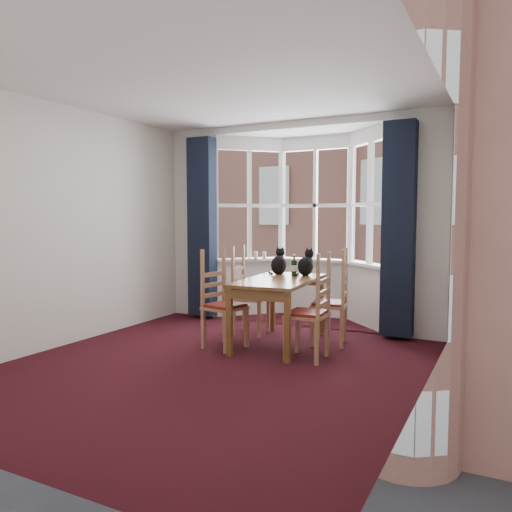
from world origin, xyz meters
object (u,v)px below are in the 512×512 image
Objects in this scene: wine_bottle at (294,267)px; candle_short at (264,255)px; dining_table at (279,287)px; chair_right_far at (337,305)px; chair_right_near at (315,316)px; candle_tall at (256,255)px; chair_left_far at (245,297)px; chair_left_near at (219,306)px; cat_right at (306,265)px; cat_left at (279,264)px.

wine_bottle is 1.51m from candle_short.
chair_right_far reaches higher than dining_table.
candle_tall is (-1.64, 1.83, 0.45)m from chair_right_near.
dining_table is 0.73m from chair_left_far.
dining_table is at bearing -151.87° from chair_right_far.
chair_left_far is at bearing 93.32° from chair_left_near.
dining_table is 0.38m from wine_bottle.
cat_left is at bearing -175.28° from cat_right.
chair_right_far is 0.92m from cat_left.
chair_left_far is 0.63m from cat_left.
cat_left is 1.01× the size of cat_right.
dining_table is at bearing -54.00° from candle_tall.
chair_left_far is at bearing -165.63° from cat_left.
candle_tall is at bearing -167.19° from candle_short.
cat_left is at bearing 114.77° from dining_table.
candle_tall is 0.98× the size of candle_short.
chair_left_near is at bearing -132.55° from wine_bottle.
candle_short is at bearing 129.00° from chair_right_near.
chair_right_near is 8.50× the size of candle_short.
chair_left_near is at bearing -86.68° from chair_left_far.
chair_right_near is at bearing -90.47° from chair_right_far.
chair_left_far is 2.58× the size of cat_left.
wine_bottle is 1.58m from candle_tall.
cat_right is (0.35, 0.03, -0.00)m from cat_left.
chair_left_near is 8.64× the size of candle_tall.
cat_right reaches higher than candle_tall.
chair_left_far reaches higher than dining_table.
wine_bottle is 2.47× the size of candle_tall.
cat_right is at bearing 117.38° from chair_right_near.
chair_left_far is at bearing -76.11° from candle_short.
candle_tall is at bearing 145.77° from chair_right_far.
candle_short reaches higher than chair_right_near.
candle_tall reaches higher than dining_table.
wine_bottle is at bearing 47.45° from chair_left_near.
chair_right_far is 8.50× the size of candle_short.
cat_right is 3.27× the size of candle_short.
chair_left_far is at bearing -179.67° from wine_bottle.
dining_table is at bearing -58.12° from candle_short.
candle_tall is at bearing 126.00° from dining_table.
dining_table is 0.74m from chair_right_near.
chair_right_far is (1.23, 0.01, 0.00)m from chair_left_far.
chair_right_near is at bearing -0.24° from chair_left_near.
chair_right_near reaches higher than dining_table.
wine_bottle is 2.43× the size of candle_short.
cat_left is (0.39, 0.81, 0.45)m from chair_left_near.
dining_table is 1.79m from candle_tall.
wine_bottle reaches higher than candle_tall.
chair_left_far is at bearing -179.51° from chair_right_far.
candle_tall is (-1.10, 1.13, 0.02)m from wine_bottle.
chair_left_far is 1.29m from candle_tall.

